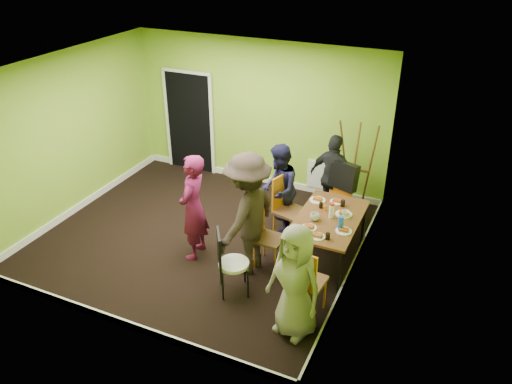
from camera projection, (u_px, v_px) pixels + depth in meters
ground at (203, 237)px, 8.25m from camera, size 5.00×5.00×0.00m
room_walls at (199, 182)px, 7.83m from camera, size 5.04×4.54×2.82m
dining_table at (329, 221)px, 7.37m from camera, size 0.90×1.50×0.75m
chair_left_far at (287, 204)px, 7.98m from camera, size 0.56×0.56×1.09m
chair_left_near at (265, 232)px, 7.37m from camera, size 0.42×0.41×0.97m
chair_back_end at (341, 183)px, 8.19m from camera, size 0.62×0.68×1.15m
chair_front_end at (304, 279)px, 6.31m from camera, size 0.49×0.49×1.08m
chair_bentwood at (229, 260)px, 6.78m from camera, size 0.53×0.52×0.98m
easel at (356, 168)px, 8.62m from camera, size 0.68×0.64×1.71m
plate_near_left at (318, 200)px, 7.80m from camera, size 0.25×0.25×0.01m
plate_near_right at (309, 228)px, 7.09m from camera, size 0.22×0.22×0.01m
plate_far_back at (337, 202)px, 7.75m from camera, size 0.22×0.22×0.01m
plate_far_front at (317, 237)px, 6.89m from camera, size 0.22×0.22×0.01m
plate_wall_back at (344, 214)px, 7.42m from camera, size 0.25×0.25×0.01m
plate_wall_front at (344, 231)px, 7.01m from camera, size 0.23×0.23×0.01m
thermos at (331, 211)px, 7.31m from camera, size 0.08×0.08×0.21m
blue_bottle at (341, 223)px, 7.02m from camera, size 0.08×0.08×0.21m
orange_bottle at (325, 208)px, 7.51m from camera, size 0.03×0.03×0.09m
glass_mid at (321, 205)px, 7.58m from camera, size 0.06×0.06×0.10m
glass_back at (343, 203)px, 7.61m from camera, size 0.07×0.07×0.10m
glass_front at (328, 236)px, 6.82m from camera, size 0.07×0.07×0.09m
cup_a at (315, 217)px, 7.26m from camera, size 0.14×0.14×0.11m
cup_b at (345, 214)px, 7.34m from camera, size 0.11×0.11×0.10m
person_standing at (193, 208)px, 7.42m from camera, size 0.48×0.66×1.69m
person_left_far at (279, 189)px, 8.10m from camera, size 0.79×0.89×1.53m
person_left_near at (248, 214)px, 7.08m from camera, size 0.86×1.29×1.86m
person_back_end at (333, 178)px, 8.45m from camera, size 0.97×0.60×1.54m
person_front_end at (295, 282)px, 6.00m from camera, size 0.86×0.69×1.54m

